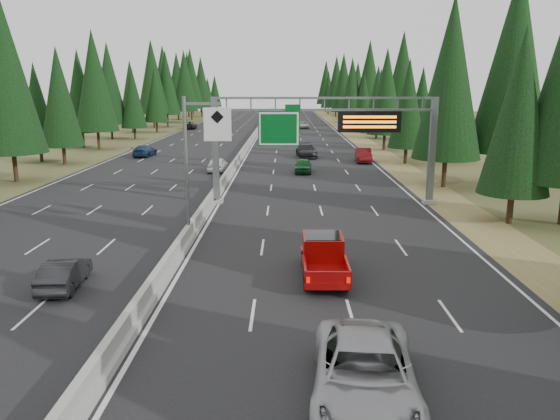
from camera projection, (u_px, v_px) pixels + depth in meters
The scene contains 19 objects.
road at pixel (250, 143), 84.74m from camera, with size 32.00×260.00×0.08m, color black.
shoulder_right at pixel (365, 144), 84.56m from camera, with size 3.60×260.00×0.06m, color olive.
shoulder_left at pixel (136, 143), 84.93m from camera, with size 3.60×260.00×0.06m, color #454B23.
median_barrier at pixel (250, 141), 84.66m from camera, with size 0.70×260.00×0.85m.
sign_gantry at pixel (333, 134), 39.49m from camera, with size 16.75×0.98×7.80m.
hov_sign_pole at pixel (196, 158), 30.02m from camera, with size 2.80×0.50×8.00m.
tree_row_right at pixel (419, 80), 67.27m from camera, with size 12.56×242.95×18.75m.
tree_row_left at pixel (115, 83), 87.29m from camera, with size 11.73×241.70×18.95m.
silver_minivan at pixel (365, 374), 14.81m from camera, with size 2.83×6.13×1.70m, color #A7A6AB.
red_pickup at pixel (323, 254), 25.11m from camera, with size 1.92×5.38×1.75m.
car_ahead_green at pixel (303, 166), 55.35m from camera, with size 1.64×4.08×1.39m, color #124F1F.
car_ahead_dkred at pixel (363, 155), 63.10m from camera, with size 1.69×4.85×1.60m, color #5B0D0E.
car_ahead_dkgrey at pixel (306, 151), 67.62m from camera, with size 2.23×5.50×1.60m, color black.
car_ahead_white at pixel (303, 125), 115.90m from camera, with size 2.33×5.05×1.40m, color silver.
car_ahead_far at pixel (274, 118), 145.32m from camera, with size 1.53×3.80×1.30m, color black.
car_onc_near at pixel (64, 273), 23.45m from camera, with size 1.35×3.88×1.28m, color black.
car_onc_blue at pixel (145, 151), 68.42m from camera, with size 1.97×4.86×1.41m, color navy.
car_onc_white at pixel (218, 164), 56.06m from camera, with size 1.74×4.32×1.47m, color silver.
car_onc_far at pixel (190, 125), 113.78m from camera, with size 2.51×5.44×1.51m, color black.
Camera 1 is at (5.50, -4.90, 8.53)m, focal length 35.00 mm.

